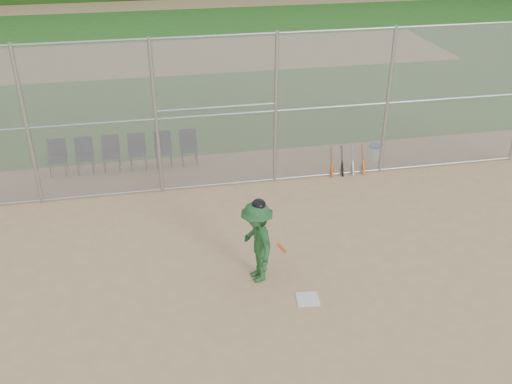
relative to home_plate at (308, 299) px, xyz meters
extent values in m
plane|color=tan|center=(-0.53, -0.03, -0.01)|extent=(100.00, 100.00, 0.00)
plane|color=#245B1B|center=(-0.53, 17.97, 0.00)|extent=(100.00, 100.00, 0.00)
plane|color=tan|center=(-0.53, 17.97, 0.00)|extent=(24.00, 24.00, 0.00)
cube|color=gray|center=(-0.53, 4.97, 1.99)|extent=(16.00, 0.02, 4.00)
cylinder|color=#9EA3A8|center=(-0.53, 4.97, 3.94)|extent=(16.00, 0.05, 0.05)
cube|color=silver|center=(0.00, 0.00, 0.00)|extent=(0.48, 0.48, 0.02)
imported|color=#205129|center=(-0.83, 0.86, 0.86)|extent=(0.81, 1.21, 1.75)
ellipsoid|color=black|center=(-0.83, 0.86, 1.71)|extent=(0.27, 0.30, 0.23)
cylinder|color=#E35A15|center=(-0.43, 0.46, 0.94)|extent=(0.36, 0.61, 0.64)
cylinder|color=white|center=(3.60, 5.76, 0.18)|extent=(0.32, 0.32, 0.38)
cylinder|color=#274CAA|center=(3.60, 5.76, 0.40)|extent=(0.34, 0.34, 0.05)
cylinder|color=#D84C14|center=(2.06, 5.00, 0.40)|extent=(0.06, 0.32, 0.83)
cylinder|color=black|center=(2.36, 5.00, 0.40)|extent=(0.06, 0.35, 0.82)
cylinder|color=#B2B2B7|center=(2.66, 5.00, 0.39)|extent=(0.06, 0.38, 0.81)
cylinder|color=#D84C14|center=(2.96, 5.00, 0.39)|extent=(0.06, 0.41, 0.80)
camera|label=1|loc=(-2.65, -8.31, 7.09)|focal=40.00mm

